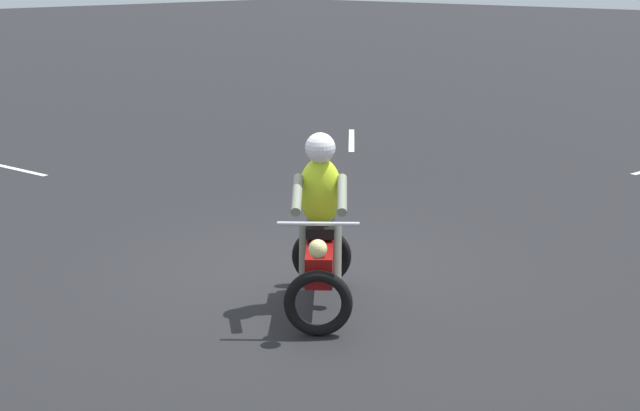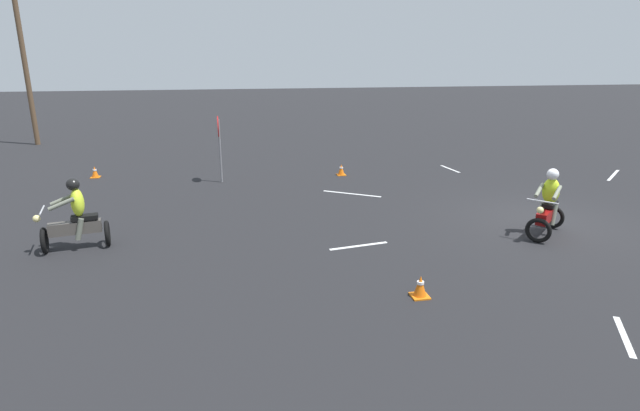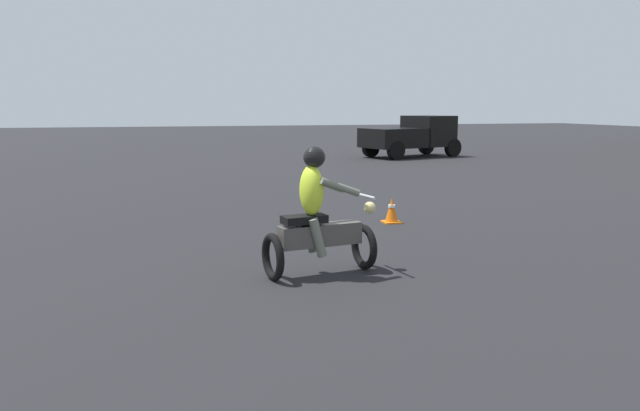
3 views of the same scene
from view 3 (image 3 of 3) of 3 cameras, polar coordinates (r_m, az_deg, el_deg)
motorcycle_rider_background at (r=7.92m, az=-0.23°, el=-1.26°), size 0.87×1.55×1.66m
pickup_truck at (r=26.90m, az=8.45°, el=6.40°), size 3.01×4.50×1.73m
traffic_cone_mid_left at (r=11.62m, az=6.57°, el=-0.48°), size 0.32×0.32×0.47m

